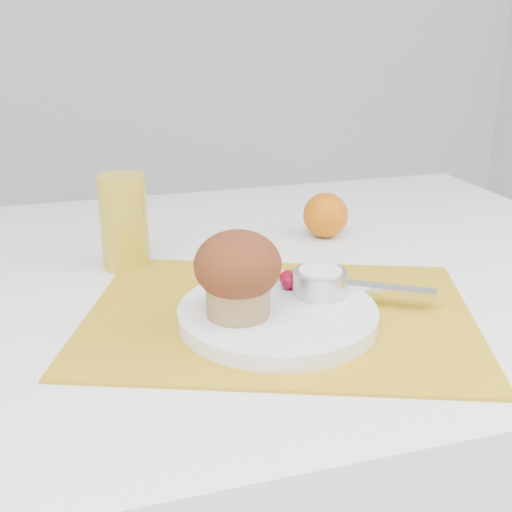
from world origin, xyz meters
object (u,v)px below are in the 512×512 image
object	(u,v)px
table	(214,505)
plate	(278,314)
orange	(325,215)
muffin	(238,272)
juice_glass	(124,222)

from	to	relation	value
table	plate	xyz separation A→B (m)	(0.04, -0.17, 0.39)
table	plate	bearing A→B (deg)	-76.94
table	plate	size ratio (longest dim) A/B	5.65
orange	muffin	world-z (taller)	muffin
muffin	orange	bearing A→B (deg)	51.97
orange	juice_glass	world-z (taller)	juice_glass
table	muffin	xyz separation A→B (m)	(-0.01, -0.17, 0.44)
juice_glass	muffin	distance (m)	0.24
table	juice_glass	distance (m)	0.45
plate	muffin	world-z (taller)	muffin
juice_glass	plate	bearing A→B (deg)	-58.45
juice_glass	muffin	world-z (taller)	juice_glass
plate	table	bearing A→B (deg)	103.06
juice_glass	table	bearing A→B (deg)	-28.54
plate	orange	world-z (taller)	orange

